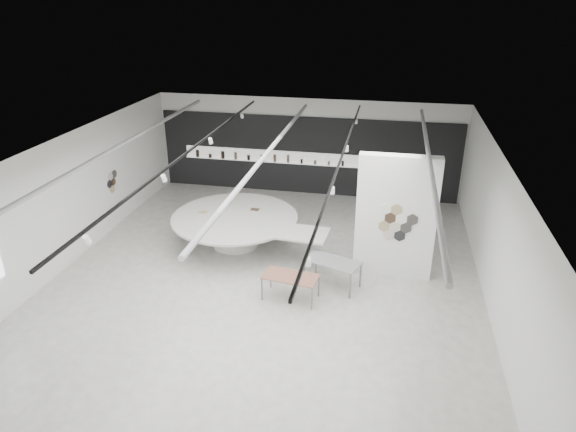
% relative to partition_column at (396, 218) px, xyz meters
% --- Properties ---
extents(room, '(12.02, 14.02, 3.82)m').
position_rel_partition_column_xyz_m(room, '(-3.59, -1.00, 0.27)').
color(room, beige).
rests_on(room, ground).
extents(back_wall_display, '(11.80, 0.27, 3.10)m').
position_rel_partition_column_xyz_m(back_wall_display, '(-3.59, 5.94, -0.26)').
color(back_wall_display, black).
rests_on(back_wall_display, ground).
extents(partition_column, '(2.20, 0.38, 3.60)m').
position_rel_partition_column_xyz_m(partition_column, '(0.00, 0.00, 0.00)').
color(partition_column, white).
rests_on(partition_column, ground).
extents(display_island, '(5.27, 4.32, 1.03)m').
position_rel_partition_column_xyz_m(display_island, '(-4.88, 0.86, -1.13)').
color(display_island, white).
rests_on(display_island, ground).
extents(sample_table_wood, '(1.54, 0.91, 0.68)m').
position_rel_partition_column_xyz_m(sample_table_wood, '(-2.61, -1.83, -1.17)').
color(sample_table_wood, brown).
rests_on(sample_table_wood, ground).
extents(sample_table_stone, '(1.67, 1.23, 0.77)m').
position_rel_partition_column_xyz_m(sample_table_stone, '(-1.60, -0.96, -1.09)').
color(sample_table_stone, gray).
rests_on(sample_table_stone, ground).
extents(kitchen_counter, '(1.72, 0.74, 1.33)m').
position_rel_partition_column_xyz_m(kitchen_counter, '(-0.12, 5.54, -1.32)').
color(kitchen_counter, white).
rests_on(kitchen_counter, ground).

